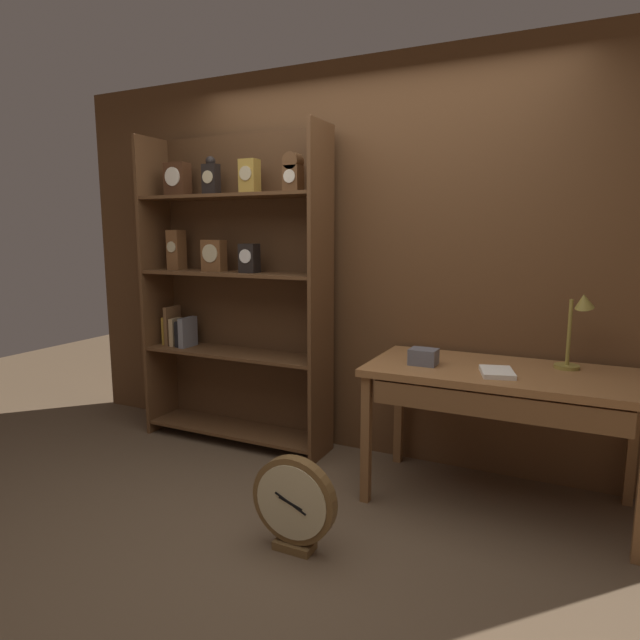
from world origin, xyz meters
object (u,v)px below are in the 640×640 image
(toolbox_small, at_px, (423,357))
(open_repair_manual, at_px, (497,372))
(workbench, at_px, (501,385))
(bookshelf, at_px, (232,288))
(round_clock_large, at_px, (294,503))
(desk_lamp, at_px, (577,325))

(toolbox_small, relative_size, open_repair_manual, 0.68)
(workbench, xyz_separation_m, toolbox_small, (-0.42, -0.05, 0.13))
(workbench, bearing_deg, open_repair_manual, -97.53)
(bookshelf, xyz_separation_m, toolbox_small, (1.45, -0.25, -0.30))
(workbench, distance_m, toolbox_small, 0.44)
(workbench, relative_size, round_clock_large, 3.08)
(bookshelf, relative_size, desk_lamp, 5.08)
(open_repair_manual, height_order, round_clock_large, open_repair_manual)
(desk_lamp, relative_size, round_clock_large, 0.92)
(bookshelf, xyz_separation_m, open_repair_manual, (1.85, -0.30, -0.33))
(bookshelf, relative_size, toolbox_small, 14.48)
(desk_lamp, xyz_separation_m, toolbox_small, (-0.76, -0.22, -0.20))
(workbench, bearing_deg, desk_lamp, 26.63)
(workbench, bearing_deg, round_clock_large, -132.87)
(bookshelf, distance_m, workbench, 1.93)
(workbench, relative_size, toolbox_small, 9.53)
(bookshelf, distance_m, toolbox_small, 1.50)
(toolbox_small, bearing_deg, workbench, 6.73)
(toolbox_small, bearing_deg, desk_lamp, 16.27)
(bookshelf, bearing_deg, round_clock_large, -45.07)
(desk_lamp, bearing_deg, workbench, -153.37)
(desk_lamp, height_order, toolbox_small, desk_lamp)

